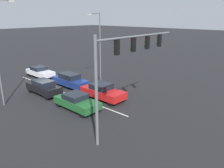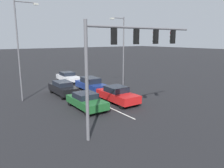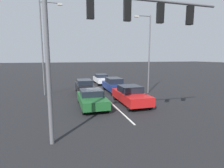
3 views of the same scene
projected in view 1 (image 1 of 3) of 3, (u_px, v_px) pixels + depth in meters
ground_plane at (48, 86)px, 25.51m from camera, size 240.00×240.00×0.00m
lane_stripe_left_divider at (63, 92)px, 23.63m from camera, size 0.12×17.92×0.01m
car_red_leftlane_front at (103, 91)px, 21.54m from camera, size 1.92×4.66×1.53m
car_darkgreen_midlane_front at (77, 101)px, 19.20m from camera, size 1.91×4.36×1.38m
car_black_midlane_second at (44, 87)px, 22.79m from camera, size 1.70×4.40×1.51m
car_navy_leftlane_second at (70, 80)px, 25.06m from camera, size 1.71×4.74×1.61m
car_white_leftlane_third at (40, 72)px, 29.18m from camera, size 1.83×4.40×1.42m
traffic_signal_gantry at (127, 57)px, 14.53m from camera, size 8.57×0.37×6.93m
street_lamp_left_shoulder at (99, 44)px, 25.31m from camera, size 1.86×0.24×8.29m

